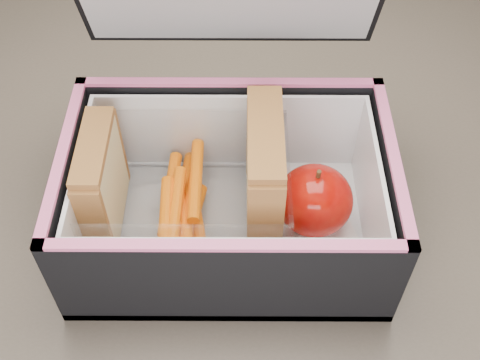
% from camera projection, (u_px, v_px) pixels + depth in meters
% --- Properties ---
extents(kitchen_table, '(1.20, 0.80, 0.75)m').
position_uv_depth(kitchen_table, '(210.00, 263.00, 0.66)').
color(kitchen_table, brown).
rests_on(kitchen_table, ground).
extents(lunch_bag, '(0.28, 0.26, 0.27)m').
position_uv_depth(lunch_bag, '(229.00, 187.00, 0.53)').
color(lunch_bag, black).
rests_on(lunch_bag, kitchen_table).
extents(plastic_tub, '(0.19, 0.13, 0.08)m').
position_uv_depth(plastic_tub, '(184.00, 192.00, 0.54)').
color(plastic_tub, white).
rests_on(plastic_tub, lunch_bag).
extents(sandwich_left, '(0.02, 0.09, 0.10)m').
position_uv_depth(sandwich_left, '(102.00, 182.00, 0.53)').
color(sandwich_left, beige).
rests_on(sandwich_left, plastic_tub).
extents(sandwich_right, '(0.03, 0.10, 0.12)m').
position_uv_depth(sandwich_right, '(264.00, 176.00, 0.52)').
color(sandwich_right, beige).
rests_on(sandwich_right, plastic_tub).
extents(carrot_sticks, '(0.05, 0.15, 0.03)m').
position_uv_depth(carrot_sticks, '(182.00, 212.00, 0.55)').
color(carrot_sticks, '#FA6300').
rests_on(carrot_sticks, plastic_tub).
extents(paper_napkin, '(0.09, 0.09, 0.01)m').
position_uv_depth(paper_napkin, '(308.00, 220.00, 0.56)').
color(paper_napkin, white).
rests_on(paper_napkin, lunch_bag).
extents(red_apple, '(0.07, 0.07, 0.07)m').
position_uv_depth(red_apple, '(315.00, 200.00, 0.53)').
color(red_apple, '#930001').
rests_on(red_apple, paper_napkin).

